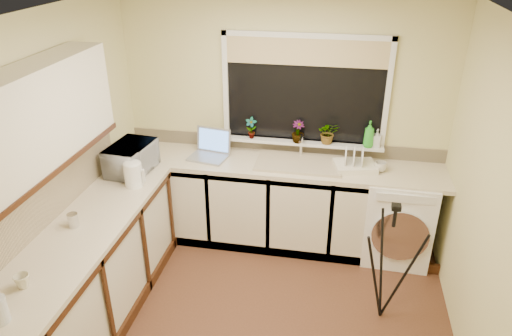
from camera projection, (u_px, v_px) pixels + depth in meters
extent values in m
plane|color=brown|center=(256.00, 321.00, 3.98)|extent=(3.20, 3.20, 0.00)
plane|color=white|center=(256.00, 18.00, 2.89)|extent=(3.20, 3.20, 0.00)
plane|color=beige|center=(283.00, 121.00, 4.76)|extent=(3.20, 0.00, 3.20)
plane|color=beige|center=(54.00, 175.00, 3.70)|extent=(0.00, 3.00, 3.00)
plane|color=beige|center=(491.00, 215.00, 3.17)|extent=(0.00, 3.00, 3.00)
cube|color=silver|center=(246.00, 201.00, 4.90)|extent=(2.55, 0.60, 0.86)
cube|color=silver|center=(86.00, 285.00, 3.74)|extent=(0.54, 2.40, 0.86)
cube|color=beige|center=(278.00, 164.00, 4.65)|extent=(3.20, 0.60, 0.04)
cube|color=beige|center=(77.00, 237.00, 3.54)|extent=(0.60, 2.40, 0.04)
cube|color=silver|center=(20.00, 128.00, 3.02)|extent=(0.28, 1.90, 0.70)
cube|color=beige|center=(35.00, 205.00, 3.48)|extent=(0.02, 2.40, 0.45)
cube|color=beige|center=(282.00, 144.00, 4.86)|extent=(3.20, 0.02, 0.14)
cube|color=black|center=(305.00, 91.00, 4.57)|extent=(1.50, 0.02, 1.00)
cube|color=tan|center=(306.00, 52.00, 4.38)|extent=(1.50, 0.02, 0.25)
cube|color=white|center=(302.00, 142.00, 4.75)|extent=(1.60, 0.14, 0.03)
cube|color=tan|center=(299.00, 163.00, 4.60)|extent=(0.82, 0.46, 0.03)
cylinder|color=silver|center=(301.00, 146.00, 4.71)|extent=(0.03, 0.03, 0.24)
cube|color=white|center=(398.00, 216.00, 4.63)|extent=(0.64, 0.62, 0.88)
cube|color=#97979E|center=(208.00, 158.00, 4.72)|extent=(0.40, 0.32, 0.02)
cube|color=#5185DC|center=(214.00, 140.00, 4.78)|extent=(0.36, 0.11, 0.25)
cylinder|color=white|center=(133.00, 175.00, 4.18)|extent=(0.16, 0.16, 0.21)
cube|color=white|center=(355.00, 166.00, 4.50)|extent=(0.43, 0.36, 0.06)
cylinder|color=silver|center=(73.00, 220.00, 3.61)|extent=(0.08, 0.08, 0.11)
imported|color=silver|center=(131.00, 158.00, 4.41)|extent=(0.38, 0.52, 0.27)
imported|color=#999999|center=(251.00, 128.00, 4.76)|extent=(0.12, 0.08, 0.22)
imported|color=#999999|center=(298.00, 132.00, 4.67)|extent=(0.16, 0.16, 0.22)
imported|color=#999999|center=(328.00, 133.00, 4.64)|extent=(0.23, 0.21, 0.22)
imported|color=green|center=(369.00, 134.00, 4.55)|extent=(0.11, 0.12, 0.26)
imported|color=#999999|center=(377.00, 138.00, 4.58)|extent=(0.10, 0.10, 0.18)
imported|color=beige|center=(380.00, 167.00, 4.45)|extent=(0.13, 0.13, 0.09)
imported|color=beige|center=(22.00, 281.00, 3.00)|extent=(0.13, 0.13, 0.09)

